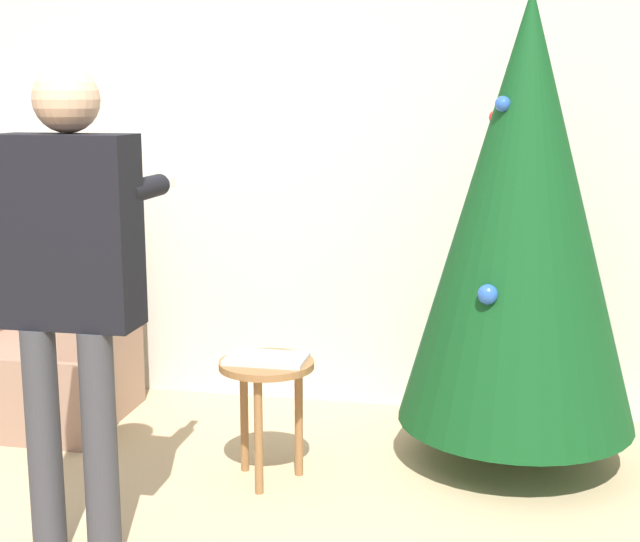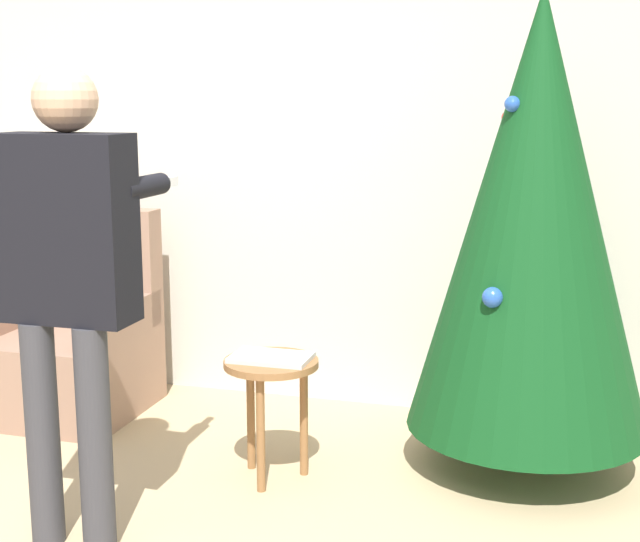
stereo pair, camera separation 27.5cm
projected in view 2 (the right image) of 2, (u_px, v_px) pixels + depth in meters
name	position (u px, v px, depth m)	size (l,w,h in m)	color
wall_back	(301.00, 148.00, 4.63)	(8.00, 0.06, 2.70)	beige
christmas_tree	(534.00, 215.00, 3.73)	(1.03, 1.03, 2.06)	brown
armchair	(70.00, 346.00, 4.63)	(0.78, 0.74, 1.03)	#93705B
person_standing	(68.00, 263.00, 3.11)	(0.48, 0.57, 1.71)	#38383D
side_stool	(271.00, 380.00, 3.75)	(0.40, 0.40, 0.53)	olive
laptop	(271.00, 357.00, 3.73)	(0.33, 0.21, 0.02)	silver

